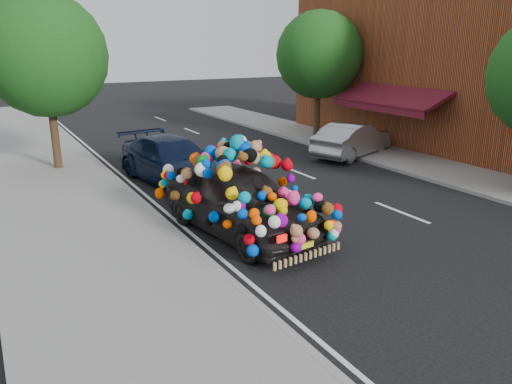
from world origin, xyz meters
TOP-DOWN VIEW (x-y plane):
  - ground at (0.00, 0.00)m, footprint 100.00×100.00m
  - sidewalk at (-4.30, 0.00)m, footprint 4.00×60.00m
  - kerb at (-2.35, 0.00)m, footprint 0.15×60.00m
  - footpath_far at (8.20, 3.00)m, footprint 3.00×40.00m
  - lane_markings at (3.60, 0.00)m, footprint 6.00×50.00m
  - tree_near_sidewalk at (-3.80, 9.50)m, footprint 4.20×4.20m
  - tree_far_b at (8.00, 10.00)m, footprint 4.00×4.00m
  - plush_art_car at (-0.93, 0.85)m, footprint 2.90×5.25m
  - navy_sedan at (-0.73, 5.98)m, footprint 2.73×5.27m
  - silver_hatchback at (7.00, 6.16)m, footprint 4.39×2.81m

SIDE VIEW (x-z plane):
  - ground at x=0.00m, z-range 0.00..0.00m
  - lane_markings at x=3.60m, z-range 0.00..0.01m
  - sidewalk at x=-4.30m, z-range 0.00..0.12m
  - footpath_far at x=8.20m, z-range 0.00..0.12m
  - kerb at x=-2.35m, z-range 0.00..0.13m
  - silver_hatchback at x=7.00m, z-range 0.00..1.37m
  - navy_sedan at x=-0.73m, z-range 0.00..1.46m
  - plush_art_car at x=-0.93m, z-range 0.04..2.32m
  - tree_far_b at x=8.00m, z-range 0.94..6.84m
  - tree_near_sidewalk at x=-3.80m, z-range 0.96..7.09m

